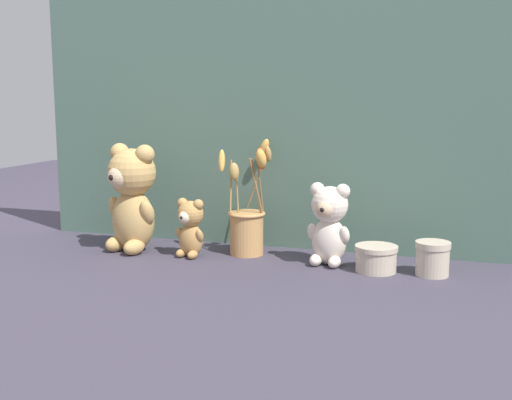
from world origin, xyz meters
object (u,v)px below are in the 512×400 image
Objects in this scene: flower_vase at (248,221)px; teddy_bear_large at (132,196)px; decorative_tin_short at (433,258)px; teddy_bear_medium at (329,222)px; teddy_bear_small at (190,227)px; decorative_tin_tall at (376,258)px.

teddy_bear_large is at bearing -169.68° from flower_vase.
decorative_tin_short is at bearing 0.09° from teddy_bear_large.
flower_vase is (-0.22, 0.04, -0.02)m from teddy_bear_medium.
teddy_bear_large is at bearing -177.86° from teddy_bear_medium.
decorative_tin_short is (0.25, -0.02, -0.07)m from teddy_bear_medium.
teddy_bear_small is at bearing -4.44° from teddy_bear_large.
decorative_tin_tall is at bearing -10.32° from flower_vase.
teddy_bear_large is at bearing -179.91° from decorative_tin_short.
teddy_bear_medium is 0.67× the size of flower_vase.
decorative_tin_short reaches higher than decorative_tin_tall.
flower_vase is at bearing 173.43° from decorative_tin_short.
decorative_tin_tall is 0.13m from decorative_tin_short.
teddy_bear_large is 1.41× the size of teddy_bear_medium.
teddy_bear_large is 0.53m from teddy_bear_medium.
flower_vase reaches higher than decorative_tin_short.
teddy_bear_small is 0.15m from flower_vase.
flower_vase is at bearing 27.40° from teddy_bear_small.
decorative_tin_tall is (0.48, 0.01, -0.05)m from teddy_bear_small.
teddy_bear_medium is at bearing 5.31° from teddy_bear_small.
teddy_bear_large reaches higher than teddy_bear_medium.
teddy_bear_small is (-0.36, -0.03, -0.03)m from teddy_bear_medium.
decorative_tin_tall is at bearing -0.61° from teddy_bear_large.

